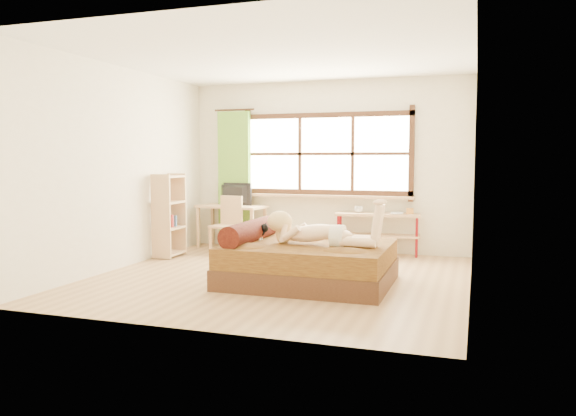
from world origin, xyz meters
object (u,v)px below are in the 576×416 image
(kitten, at_px, (255,231))
(pipe_shelf, at_px, (378,224))
(desk, at_px, (231,211))
(chair, at_px, (228,221))
(bed, at_px, (305,262))
(woman, at_px, (320,220))
(bookshelf, at_px, (169,215))

(kitten, height_order, pipe_shelf, pipe_shelf)
(desk, distance_m, chair, 0.40)
(bed, xyz_separation_m, woman, (0.20, -0.05, 0.50))
(bed, xyz_separation_m, chair, (-1.81, 1.77, 0.24))
(kitten, relative_size, desk, 0.24)
(kitten, height_order, desk, desk)
(pipe_shelf, bearing_deg, woman, -102.43)
(kitten, distance_m, bookshelf, 2.06)
(chair, xyz_separation_m, pipe_shelf, (2.29, 0.49, -0.02))
(chair, height_order, bookshelf, bookshelf)
(desk, distance_m, pipe_shelf, 2.41)
(woman, relative_size, chair, 1.50)
(woman, height_order, pipe_shelf, woman)
(woman, xyz_separation_m, desk, (-2.11, 2.19, -0.15))
(pipe_shelf, xyz_separation_m, bookshelf, (-2.96, -1.16, 0.16))
(woman, xyz_separation_m, pipe_shelf, (0.29, 2.31, -0.29))
(bookshelf, bearing_deg, bed, -26.41)
(desk, height_order, chair, chair)
(chair, height_order, pipe_shelf, chair)
(woman, relative_size, bookshelf, 1.08)
(pipe_shelf, bearing_deg, bed, -107.44)
(woman, xyz_separation_m, chair, (-2.00, 1.82, -0.27))
(desk, bearing_deg, kitten, -49.97)
(bookshelf, bearing_deg, kitten, -31.53)
(desk, relative_size, chair, 1.35)
(bookshelf, bearing_deg, chair, 42.71)
(bookshelf, bearing_deg, pipe_shelf, 19.04)
(bed, xyz_separation_m, desk, (-1.92, 2.14, 0.36))
(desk, bearing_deg, pipe_shelf, 11.52)
(chair, relative_size, pipe_shelf, 0.68)
(bed, xyz_separation_m, kitten, (-0.67, 0.10, 0.33))
(kitten, bearing_deg, bookshelf, 150.64)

